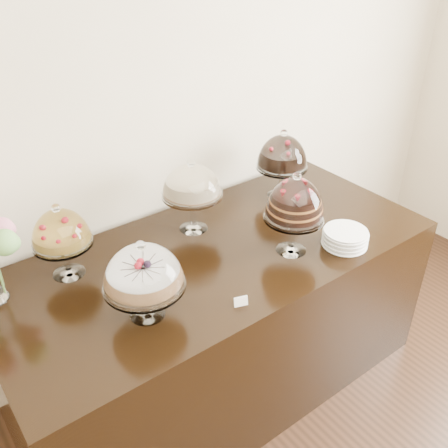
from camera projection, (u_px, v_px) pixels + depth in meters
wall_back at (134, 107)px, 2.45m from camera, size 5.00×0.04×3.00m
display_counter at (218, 319)px, 2.69m from camera, size 2.20×1.00×0.90m
cake_stand_sugar_sponge at (143, 271)px, 1.95m from camera, size 0.33×0.33×0.36m
cake_stand_choco_layer at (295, 202)px, 2.32m from camera, size 0.29×0.29×0.42m
cake_stand_cheesecake at (192, 184)px, 2.49m from camera, size 0.31×0.31×0.39m
cake_stand_dark_choco at (282, 155)px, 2.81m from camera, size 0.29×0.29×0.41m
cake_stand_fruit_tart at (61, 231)px, 2.18m from camera, size 0.27×0.27×0.37m
plate_stack at (345, 238)px, 2.47m from camera, size 0.22×0.22×0.08m
price_card_left at (241, 301)px, 2.10m from camera, size 0.06×0.03×0.04m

